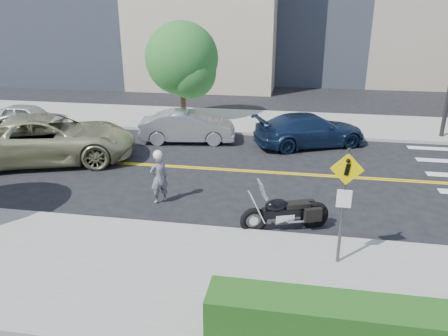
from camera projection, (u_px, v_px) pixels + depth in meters
name	position (u px, v px, depth m)	size (l,w,h in m)	color
ground_plane	(219.00, 169.00, 17.54)	(120.00, 120.00, 0.00)	black
sidewalk_near	(163.00, 274.00, 10.60)	(60.00, 5.00, 0.15)	#9E9B91
sidewalk_far	(243.00, 121.00, 24.43)	(60.00, 5.00, 0.15)	#9E9B91
pedestrian_sign	(344.00, 196.00, 10.36)	(0.78, 0.08, 3.00)	#4C4C51
motorcyclist	(159.00, 177.00, 14.33)	(0.74, 0.72, 1.83)	silver
motorcycle	(286.00, 205.00, 12.63)	(2.59, 0.79, 1.57)	black
suv	(49.00, 139.00, 18.14)	(3.23, 7.01, 1.95)	tan
parked_car_white	(28.00, 117.00, 22.92)	(1.59, 3.95, 1.34)	silver
parked_car_silver	(188.00, 127.00, 20.79)	(1.57, 4.49, 1.48)	#98999F
parked_car_blue	(310.00, 130.00, 20.20)	(2.12, 5.21, 1.51)	#192B4B
tree_far_a	(182.00, 59.00, 23.67)	(3.98, 3.98, 5.44)	#382619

